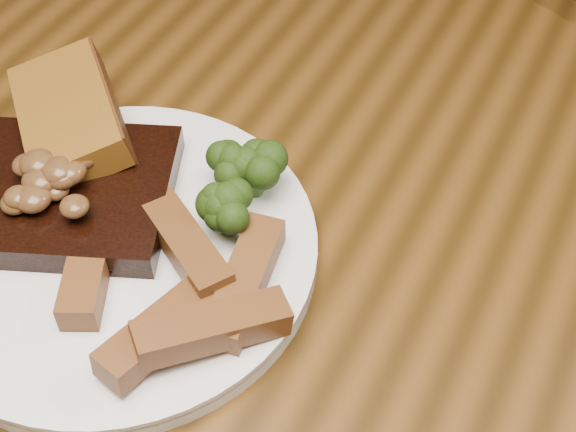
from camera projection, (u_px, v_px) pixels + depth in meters
name	position (u px, v px, depth m)	size (l,w,h in m)	color
dining_table	(287.00, 304.00, 0.64)	(1.60, 0.90, 0.75)	#4D2E0F
chair_far	(497.00, 101.00, 1.09)	(0.53, 0.53, 0.85)	black
plate	(117.00, 251.00, 0.55)	(0.28, 0.28, 0.01)	white
steak	(53.00, 194.00, 0.56)	(0.16, 0.13, 0.02)	black
steak_bone	(1.00, 253.00, 0.53)	(0.15, 0.01, 0.02)	beige
mushroom_pile	(56.00, 175.00, 0.54)	(0.07, 0.07, 0.03)	#563C1B
garlic_bread	(74.00, 136.00, 0.60)	(0.12, 0.07, 0.03)	brown
potato_wedges	(177.00, 279.00, 0.51)	(0.12, 0.12, 0.02)	brown
broccoli_cluster	(262.00, 191.00, 0.55)	(0.07, 0.07, 0.04)	#233B0D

